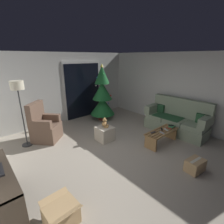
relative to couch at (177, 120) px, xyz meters
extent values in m
plane|color=#9E9384|center=(-2.32, 0.28, -0.40)|extent=(7.00, 7.00, 0.00)
cube|color=beige|center=(-2.32, 3.34, 0.85)|extent=(5.72, 0.12, 2.50)
cube|color=beige|center=(0.54, 0.28, 0.85)|extent=(0.12, 6.00, 2.50)
cube|color=silver|center=(-1.45, 3.27, 0.70)|extent=(1.60, 0.02, 2.20)
cube|color=black|center=(-1.45, 3.25, 0.65)|extent=(1.50, 0.02, 2.10)
cube|color=gray|center=(-0.07, 0.00, -0.23)|extent=(0.82, 1.92, 0.34)
cube|color=gray|center=(-0.07, -0.62, 0.01)|extent=(0.70, 0.62, 0.14)
cube|color=gray|center=(-0.09, 0.00, 0.01)|extent=(0.70, 0.62, 0.14)
cube|color=gray|center=(-0.11, 0.61, 0.01)|extent=(0.70, 0.62, 0.14)
cube|color=gray|center=(0.23, 0.01, 0.38)|extent=(0.26, 1.91, 0.60)
cube|color=gray|center=(-0.04, -0.87, 0.22)|extent=(0.77, 0.22, 0.28)
cube|color=gray|center=(-0.10, 0.87, 0.22)|extent=(0.77, 0.22, 0.28)
cube|color=#234C2D|center=(-0.12, 0.24, 0.09)|extent=(0.63, 0.92, 0.02)
cube|color=#234C2D|center=(0.11, -0.70, 0.22)|extent=(0.13, 0.32, 0.28)
cube|color=#234C2D|center=(0.07, 0.70, 0.22)|extent=(0.13, 0.32, 0.28)
cube|color=#9E7547|center=(-1.05, -0.31, -0.03)|extent=(1.10, 0.05, 0.04)
cube|color=#9E7547|center=(-1.05, -0.22, -0.03)|extent=(1.10, 0.05, 0.04)
cube|color=#9E7547|center=(-1.05, -0.14, -0.03)|extent=(1.10, 0.05, 0.04)
cube|color=#9E7547|center=(-1.05, -0.05, -0.03)|extent=(1.10, 0.05, 0.04)
cube|color=#9E7547|center=(-1.05, 0.04, -0.03)|extent=(1.10, 0.05, 0.04)
cube|color=#9E7547|center=(-1.54, -0.14, -0.22)|extent=(0.05, 0.36, 0.36)
cube|color=#9E7547|center=(-0.56, -0.14, -0.22)|extent=(0.05, 0.36, 0.36)
cube|color=silver|center=(-0.92, -0.18, 0.00)|extent=(0.10, 0.16, 0.02)
cube|color=black|center=(-0.98, -0.08, 0.00)|extent=(0.15, 0.14, 0.02)
cube|color=#ADADB2|center=(-1.18, -0.22, 0.00)|extent=(0.08, 0.16, 0.02)
cube|color=#333338|center=(-1.35, -0.05, 0.00)|extent=(0.16, 0.06, 0.02)
cube|color=#A32D28|center=(-0.67, -0.18, 0.01)|extent=(0.20, 0.17, 0.03)
cube|color=#337042|center=(-0.66, -0.20, 0.04)|extent=(0.21, 0.16, 0.04)
cube|color=black|center=(-0.66, -0.18, 0.06)|extent=(0.14, 0.16, 0.01)
cylinder|color=#4C1E19|center=(-1.10, 2.48, -0.35)|extent=(0.36, 0.36, 0.10)
cylinder|color=brown|center=(-1.10, 2.48, -0.24)|extent=(0.08, 0.08, 0.12)
cone|color=#195628|center=(-1.10, 2.48, 0.14)|extent=(0.93, 0.93, 0.65)
cone|color=#195628|center=(-1.10, 2.48, 0.74)|extent=(0.74, 0.74, 0.65)
cone|color=#195628|center=(-1.10, 2.48, 1.33)|extent=(0.55, 0.55, 0.65)
sphere|color=blue|center=(-0.70, 2.61, 0.15)|extent=(0.06, 0.06, 0.06)
sphere|color=blue|center=(-1.23, 2.59, 1.22)|extent=(0.06, 0.06, 0.06)
sphere|color=white|center=(-1.24, 2.68, 0.91)|extent=(0.06, 0.06, 0.06)
sphere|color=#B233A5|center=(-0.81, 2.74, 0.25)|extent=(0.06, 0.06, 0.06)
sphere|color=#1E8C33|center=(-1.15, 2.35, 1.37)|extent=(0.06, 0.06, 0.06)
sphere|color=white|center=(-1.03, 2.62, 1.32)|extent=(0.06, 0.06, 0.06)
sphere|color=red|center=(-0.80, 2.33, 0.52)|extent=(0.06, 0.06, 0.06)
sphere|color=blue|center=(-0.99, 2.66, 1.07)|extent=(0.06, 0.06, 0.06)
cone|color=#EAD14C|center=(-1.10, 2.48, 1.65)|extent=(0.14, 0.14, 0.12)
cube|color=brown|center=(-3.39, 2.20, -0.24)|extent=(0.96, 0.96, 0.31)
cube|color=brown|center=(-3.39, 2.20, 0.00)|extent=(0.96, 0.96, 0.18)
cube|color=brown|center=(-3.57, 2.40, 0.41)|extent=(0.61, 0.58, 0.64)
cube|color=brown|center=(-3.17, 2.37, 0.20)|extent=(0.49, 0.52, 0.22)
cube|color=brown|center=(-3.58, 2.00, 0.20)|extent=(0.49, 0.52, 0.22)
cylinder|color=#2D2D30|center=(-3.94, 2.26, -0.39)|extent=(0.28, 0.28, 0.02)
cylinder|color=#2D2D30|center=(-3.94, 2.26, 0.40)|extent=(0.03, 0.03, 1.55)
cylinder|color=beige|center=(-3.94, 2.26, 1.27)|extent=(0.32, 0.32, 0.22)
cube|color=#382D23|center=(-4.82, 0.25, -0.38)|extent=(0.40, 1.40, 0.04)
cube|color=#382D23|center=(-4.82, -0.43, -0.03)|extent=(0.40, 0.04, 0.74)
cube|color=#382D23|center=(-4.82, 0.25, -0.03)|extent=(0.40, 0.04, 0.70)
cube|color=#382D23|center=(-4.82, 0.25, -0.03)|extent=(0.40, 1.33, 0.04)
cube|color=#337042|center=(-4.82, -0.24, -0.19)|extent=(0.30, 0.04, 0.34)
cube|color=#B79333|center=(-4.82, -0.19, -0.22)|extent=(0.30, 0.04, 0.30)
cube|color=beige|center=(-2.12, 1.08, -0.20)|extent=(0.44, 0.44, 0.41)
cylinder|color=tan|center=(-2.04, 1.06, 0.04)|extent=(0.12, 0.12, 0.06)
cylinder|color=tan|center=(-2.12, 1.00, 0.04)|extent=(0.12, 0.12, 0.06)
sphere|color=tan|center=(-2.12, 1.08, 0.11)|extent=(0.15, 0.15, 0.15)
sphere|color=tan|center=(-2.12, 1.08, 0.23)|extent=(0.11, 0.11, 0.11)
sphere|color=tan|center=(-2.09, 1.04, 0.22)|extent=(0.04, 0.04, 0.04)
sphere|color=tan|center=(-2.09, 1.10, 0.27)|extent=(0.04, 0.04, 0.04)
sphere|color=tan|center=(-2.15, 1.05, 0.27)|extent=(0.04, 0.04, 0.04)
sphere|color=tan|center=(-2.05, 1.11, 0.12)|extent=(0.06, 0.06, 0.06)
sphere|color=tan|center=(-2.16, 1.01, 0.12)|extent=(0.06, 0.06, 0.06)
cube|color=tan|center=(-1.54, -1.30, -0.27)|extent=(0.43, 0.33, 0.27)
cube|color=beige|center=(-1.54, -1.30, -0.13)|extent=(0.37, 0.10, 0.00)
cube|color=tan|center=(-4.23, -0.57, -0.23)|extent=(0.47, 0.35, 0.34)
cube|color=tan|center=(-4.24, -0.36, -0.03)|extent=(0.44, 0.11, 0.06)
cube|color=tan|center=(-4.22, -0.77, -0.03)|extent=(0.44, 0.11, 0.06)
camera|label=1|loc=(-4.87, -2.41, 1.95)|focal=26.74mm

